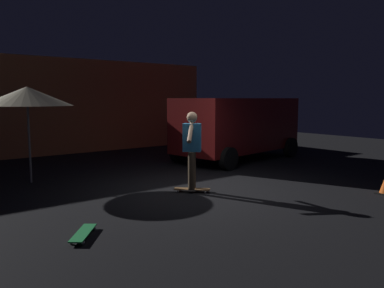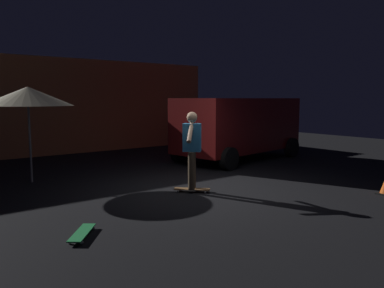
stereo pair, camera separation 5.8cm
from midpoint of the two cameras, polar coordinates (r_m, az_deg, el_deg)
ground_plane at (r=8.60m, az=1.94°, el=-6.89°), size 28.00×28.00×0.00m
low_building at (r=16.44m, az=-21.61°, el=5.25°), size 13.01×3.89×3.47m
parked_van at (r=12.89m, az=7.03°, el=2.83°), size 4.83×2.79×2.03m
patio_umbrella at (r=10.01m, az=-22.85°, el=6.48°), size 2.10×2.10×2.30m
skateboard_ridden at (r=8.48m, az=0.20°, el=-6.69°), size 0.69×0.70×0.07m
skateboard_spare at (r=6.06m, az=-15.61°, el=-12.49°), size 0.65×0.73×0.07m
skater at (r=8.31m, az=0.20°, el=-0.09°), size 0.77×0.75×1.67m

